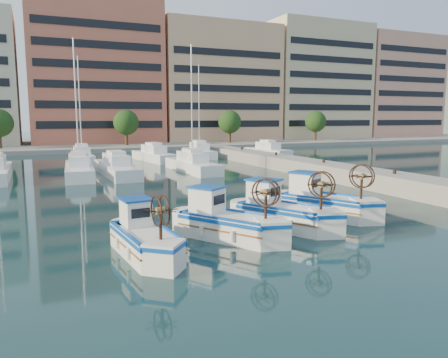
{
  "coord_description": "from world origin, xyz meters",
  "views": [
    {
      "loc": [
        -9.5,
        -16.48,
        5.06
      ],
      "look_at": [
        0.44,
        6.41,
        1.5
      ],
      "focal_mm": 35.0,
      "sensor_mm": 36.0,
      "label": 1
    }
  ],
  "objects_px": {
    "fishing_boat_c": "(282,212)",
    "fishing_boat_b": "(227,221)",
    "fishing_boat_d": "(323,202)",
    "fishing_boat_a": "(144,237)"
  },
  "relations": [
    {
      "from": "fishing_boat_b",
      "to": "fishing_boat_d",
      "type": "distance_m",
      "value": 6.42
    },
    {
      "from": "fishing_boat_b",
      "to": "fishing_boat_d",
      "type": "height_order",
      "value": "fishing_boat_d"
    },
    {
      "from": "fishing_boat_a",
      "to": "fishing_boat_c",
      "type": "height_order",
      "value": "fishing_boat_c"
    },
    {
      "from": "fishing_boat_c",
      "to": "fishing_boat_d",
      "type": "bearing_deg",
      "value": -7.48
    },
    {
      "from": "fishing_boat_c",
      "to": "fishing_boat_a",
      "type": "bearing_deg",
      "value": 163.73
    },
    {
      "from": "fishing_boat_c",
      "to": "fishing_boat_d",
      "type": "height_order",
      "value": "fishing_boat_d"
    },
    {
      "from": "fishing_boat_a",
      "to": "fishing_boat_d",
      "type": "relative_size",
      "value": 0.88
    },
    {
      "from": "fishing_boat_c",
      "to": "fishing_boat_b",
      "type": "bearing_deg",
      "value": 162.63
    },
    {
      "from": "fishing_boat_a",
      "to": "fishing_boat_c",
      "type": "xyz_separation_m",
      "value": [
        6.72,
        1.4,
        0.07
      ]
    },
    {
      "from": "fishing_boat_d",
      "to": "fishing_boat_c",
      "type": "bearing_deg",
      "value": 172.25
    }
  ]
}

